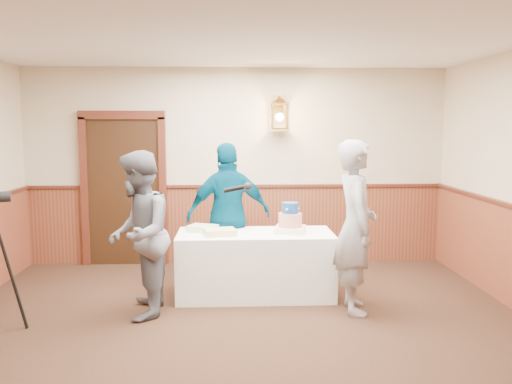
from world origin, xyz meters
TOP-DOWN VIEW (x-y plane):
  - ground at (0.00, 0.00)m, footprint 7.00×7.00m
  - room_shell at (-0.05, 0.45)m, footprint 6.02×7.02m
  - display_table at (0.19, 1.90)m, footprint 1.80×0.80m
  - tiered_cake at (0.60, 1.90)m, footprint 0.40×0.40m
  - sheet_cake_yellow at (-0.21, 1.77)m, footprint 0.39×0.32m
  - sheet_cake_green at (-0.42, 2.00)m, footprint 0.39×0.35m
  - interviewer at (-1.04, 1.27)m, footprint 1.51×0.87m
  - baker at (1.23, 1.32)m, footprint 0.46×0.69m
  - assistant_p at (-0.11, 2.30)m, footprint 1.12×0.66m

SIDE VIEW (x-z plane):
  - ground at x=0.00m, z-range 0.00..0.00m
  - display_table at x=0.19m, z-range 0.00..0.75m
  - sheet_cake_yellow at x=-0.21m, z-range 0.75..0.82m
  - sheet_cake_green at x=-0.42m, z-range 0.75..0.82m
  - interviewer at x=-1.04m, z-range 0.00..1.73m
  - tiered_cake at x=0.60m, z-range 0.71..1.06m
  - assistant_p at x=-0.11m, z-range 0.00..1.78m
  - baker at x=1.23m, z-range 0.00..1.84m
  - room_shell at x=-0.05m, z-range 0.12..2.93m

